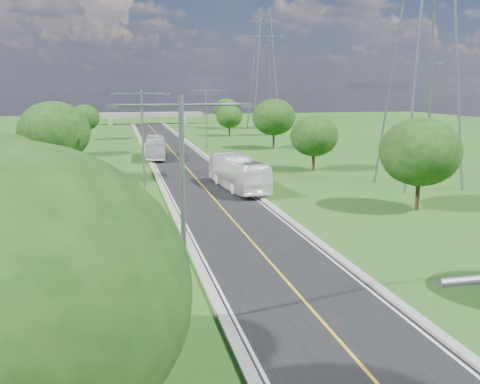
% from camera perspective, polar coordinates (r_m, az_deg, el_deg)
% --- Properties ---
extents(ground, '(260.00, 260.00, 0.00)m').
position_cam_1_polar(ground, '(70.96, -5.95, 2.81)').
color(ground, '#205618').
rests_on(ground, ground).
extents(road, '(8.00, 150.00, 0.06)m').
position_cam_1_polar(road, '(76.85, -6.51, 3.47)').
color(road, black).
rests_on(road, ground).
extents(curb_left, '(0.50, 150.00, 0.22)m').
position_cam_1_polar(curb_left, '(76.49, -9.68, 3.41)').
color(curb_left, gray).
rests_on(curb_left, ground).
extents(curb_right, '(0.50, 150.00, 0.22)m').
position_cam_1_polar(curb_right, '(77.43, -3.38, 3.64)').
color(curb_right, gray).
rests_on(curb_right, ground).
extents(speed_limit_sign, '(0.55, 0.09, 2.40)m').
position_cam_1_polar(speed_limit_sign, '(50.38, 3.05, 1.24)').
color(speed_limit_sign, slate).
rests_on(speed_limit_sign, ground).
extents(overpass, '(30.00, 3.00, 3.20)m').
position_cam_1_polar(overpass, '(150.13, -9.82, 8.07)').
color(overpass, gray).
rests_on(overpass, ground).
extents(streetlight_near_left, '(5.90, 0.25, 10.00)m').
position_cam_1_polar(streetlight_near_left, '(22.27, -6.13, -0.22)').
color(streetlight_near_left, slate).
rests_on(streetlight_near_left, ground).
extents(streetlight_mid_left, '(5.90, 0.25, 10.00)m').
position_cam_1_polar(streetlight_mid_left, '(54.91, -10.36, 6.48)').
color(streetlight_mid_left, slate).
rests_on(streetlight_mid_left, ground).
extents(streetlight_far_right, '(5.90, 0.25, 10.00)m').
position_cam_1_polar(streetlight_far_right, '(88.99, -3.61, 8.40)').
color(streetlight_far_right, slate).
rests_on(streetlight_far_right, ground).
extents(power_tower_near, '(9.00, 6.40, 28.00)m').
position_cam_1_polar(power_tower_near, '(58.44, 19.17, 14.25)').
color(power_tower_near, slate).
rests_on(power_tower_near, ground).
extents(power_tower_far, '(9.00, 6.40, 28.00)m').
position_cam_1_polar(power_tower_far, '(129.43, 2.55, 12.87)').
color(power_tower_far, slate).
rests_on(power_tower_far, ground).
extents(tree_lb, '(6.30, 6.30, 7.33)m').
position_cam_1_polar(tree_lb, '(38.82, -23.91, 1.84)').
color(tree_lb, black).
rests_on(tree_lb, ground).
extents(tree_lc, '(7.56, 7.56, 8.79)m').
position_cam_1_polar(tree_lc, '(60.21, -19.22, 6.09)').
color(tree_lc, black).
rests_on(tree_lc, ground).
extents(tree_ld, '(6.72, 6.72, 7.82)m').
position_cam_1_polar(tree_ld, '(84.27, -18.87, 6.99)').
color(tree_ld, black).
rests_on(tree_ld, ground).
extents(tree_le, '(5.88, 5.88, 6.84)m').
position_cam_1_polar(tree_le, '(108.01, -16.29, 7.62)').
color(tree_le, black).
rests_on(tree_le, ground).
extents(tree_lf, '(7.98, 7.98, 9.28)m').
position_cam_1_polar(tree_lf, '(12.73, -23.51, -10.25)').
color(tree_lf, black).
rests_on(tree_lf, ground).
extents(tree_rb, '(6.72, 6.72, 7.82)m').
position_cam_1_polar(tree_rb, '(46.98, 18.67, 4.07)').
color(tree_rb, black).
rests_on(tree_rb, ground).
extents(tree_rc, '(5.88, 5.88, 6.84)m').
position_cam_1_polar(tree_rc, '(66.30, 7.91, 5.95)').
color(tree_rc, black).
rests_on(tree_rc, ground).
extents(tree_rd, '(7.14, 7.14, 8.30)m').
position_cam_1_polar(tree_rd, '(89.55, 3.63, 7.98)').
color(tree_rd, black).
rests_on(tree_rd, ground).
extents(tree_re, '(5.46, 5.46, 6.35)m').
position_cam_1_polar(tree_re, '(112.25, -1.15, 8.03)').
color(tree_re, black).
rests_on(tree_re, ground).
extents(tree_rf, '(6.30, 6.30, 7.33)m').
position_cam_1_polar(tree_rf, '(132.49, -1.45, 8.79)').
color(tree_rf, black).
rests_on(tree_rf, ground).
extents(bus_outbound, '(3.99, 12.19, 3.34)m').
position_cam_1_polar(bus_outbound, '(53.85, -0.22, 2.05)').
color(bus_outbound, white).
rests_on(bus_outbound, road).
extents(bus_inbound, '(3.37, 11.24, 3.09)m').
position_cam_1_polar(bus_inbound, '(78.25, -9.03, 4.70)').
color(bus_inbound, silver).
rests_on(bus_inbound, road).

